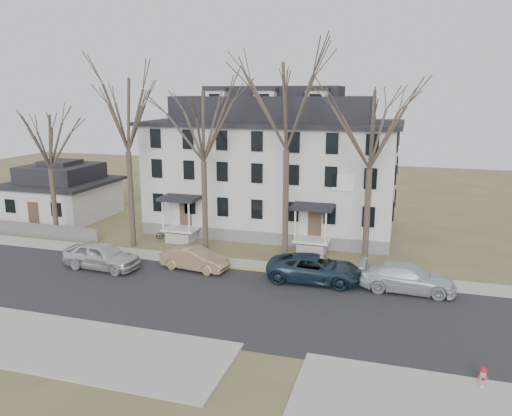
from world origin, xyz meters
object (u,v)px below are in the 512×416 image
(tree_far_left, at_px, (126,109))
(small_house, at_px, (63,194))
(car_silver, at_px, (102,256))
(fire_hydrant, at_px, (483,377))
(tree_bungalow, at_px, (48,138))
(bicycle_right, at_px, (165,234))
(car_tan, at_px, (195,259))
(bicycle_left, at_px, (181,235))
(tree_mid_right, at_px, (372,124))
(tree_mid_left, at_px, (203,121))
(car_navy, at_px, (315,269))
(tree_center, at_px, (287,100))
(boarding_house, at_px, (274,167))
(car_white, at_px, (407,278))

(tree_far_left, bearing_deg, small_house, 150.61)
(car_silver, relative_size, fire_hydrant, 5.75)
(tree_bungalow, xyz_separation_m, bicycle_right, (8.61, 2.13, -7.67))
(tree_bungalow, height_order, car_silver, tree_bungalow)
(car_tan, xyz_separation_m, bicycle_left, (-3.89, 6.15, -0.35))
(tree_far_left, distance_m, tree_mid_right, 17.52)
(tree_mid_right, distance_m, tree_bungalow, 24.54)
(car_silver, bearing_deg, tree_mid_left, -41.55)
(bicycle_left, xyz_separation_m, bicycle_right, (-1.21, -0.43, 0.04))
(car_navy, bearing_deg, bicycle_left, 62.12)
(tree_bungalow, xyz_separation_m, fire_hydrant, (30.21, -12.84, -7.66))
(bicycle_right, bearing_deg, tree_mid_right, -117.44)
(tree_center, xyz_separation_m, tree_bungalow, (-19.00, 0.00, -2.97))
(small_house, bearing_deg, car_navy, -20.42)
(tree_mid_right, bearing_deg, bicycle_left, 170.11)
(small_house, height_order, tree_center, tree_center)
(tree_center, relative_size, bicycle_right, 9.94)
(tree_mid_right, height_order, bicycle_right, tree_mid_right)
(tree_bungalow, bearing_deg, bicycle_right, 13.93)
(tree_bungalow, distance_m, car_tan, 15.96)
(tree_mid_left, distance_m, bicycle_right, 10.38)
(car_navy, bearing_deg, tree_mid_left, 67.44)
(tree_mid_right, height_order, car_tan, tree_mid_right)
(bicycle_right, xyz_separation_m, fire_hydrant, (21.61, -14.97, 0.02))
(boarding_house, distance_m, tree_far_left, 13.12)
(tree_far_left, bearing_deg, car_tan, -28.21)
(small_house, distance_m, car_white, 32.69)
(tree_mid_left, distance_m, car_tan, 9.58)
(car_tan, distance_m, car_white, 13.53)
(bicycle_left, bearing_deg, car_navy, -95.59)
(tree_mid_left, distance_m, car_navy, 12.83)
(boarding_house, relative_size, tree_bungalow, 1.93)
(tree_far_left, bearing_deg, bicycle_left, 42.32)
(car_silver, distance_m, fire_hydrant, 23.79)
(tree_mid_left, relative_size, car_white, 2.29)
(tree_mid_left, distance_m, tree_mid_right, 11.50)
(tree_mid_right, height_order, car_white, tree_mid_right)
(boarding_house, xyz_separation_m, tree_far_left, (-9.00, -8.15, 4.96))
(tree_far_left, xyz_separation_m, car_tan, (6.70, -3.59, -9.59))
(car_navy, height_order, car_white, car_navy)
(small_house, bearing_deg, bicycle_left, -14.74)
(tree_bungalow, distance_m, bicycle_right, 11.73)
(boarding_house, distance_m, fire_hydrant, 25.82)
(tree_bungalow, relative_size, car_tan, 2.36)
(tree_mid_left, bearing_deg, bicycle_right, 154.09)
(tree_mid_left, bearing_deg, tree_center, 0.00)
(car_silver, xyz_separation_m, car_navy, (14.06, 1.83, -0.07))
(tree_mid_right, height_order, car_silver, tree_mid_right)
(tree_mid_right, relative_size, tree_bungalow, 1.18)
(tree_mid_left, bearing_deg, fire_hydrant, -36.72)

